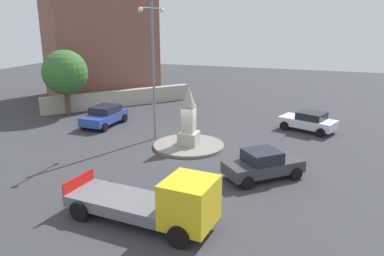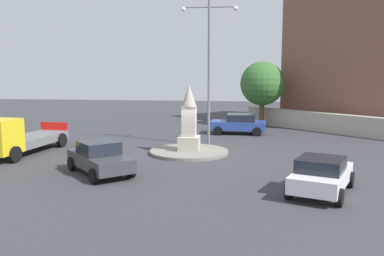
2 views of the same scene
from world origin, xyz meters
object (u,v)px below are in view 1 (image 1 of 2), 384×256
Objects in this scene: corner_building at (98,38)px; tree_near_wall at (65,73)px; truck_yellow_near_island at (159,203)px; streetlamp at (153,60)px; car_white_approaching at (309,121)px; monument at (189,119)px; car_blue_far_side at (105,115)px; car_dark_grey_waiting at (263,164)px.

corner_building reaches higher than tree_near_wall.
corner_building is at bearing 36.20° from truck_yellow_near_island.
streetlamp reaches higher than truck_yellow_near_island.
streetlamp is at bearing 118.16° from car_white_approaching.
monument reaches higher than car_blue_far_side.
truck_yellow_near_island is (-10.14, -4.70, -4.26)m from streetlamp.
truck_yellow_near_island is at bearing 162.18° from car_white_approaching.
truck_yellow_near_island is at bearing -167.69° from monument.
monument is 9.24m from car_white_approaching.
car_blue_far_side is at bearing 70.82° from monument.
tree_near_wall reaches higher than car_blue_far_side.
tree_near_wall reaches higher than car_dark_grey_waiting.
streetlamp is 2.15× the size of car_dark_grey_waiting.
streetlamp is 6.91m from car_blue_far_side.
corner_building reaches higher than monument.
car_white_approaching is at bearing -107.11° from corner_building.
corner_building reaches higher than car_blue_far_side.
corner_building is (15.77, 18.98, 5.05)m from car_dark_grey_waiting.
car_white_approaching is 22.34m from corner_building.
monument is at bearing -110.10° from tree_near_wall.
corner_building is at bearing 48.14° from monument.
truck_yellow_near_island is at bearing 152.33° from car_dark_grey_waiting.
tree_near_wall reaches higher than monument.
truck_yellow_near_island is 1.18× the size of tree_near_wall.
streetlamp is 16.08m from corner_building.
truck_yellow_near_island is at bearing -155.11° from streetlamp.
tree_near_wall is at bearing 69.27° from streetlamp.
streetlamp is 1.39× the size of truck_yellow_near_island.
streetlamp is 11.81m from car_white_approaching.
truck_yellow_near_island is (-15.29, 4.92, 0.26)m from car_white_approaching.
tree_near_wall is at bearing 45.93° from truck_yellow_near_island.
tree_near_wall is (-1.56, 19.10, 2.79)m from car_white_approaching.
streetlamp reaches higher than car_white_approaching.
streetlamp is at bearing 72.17° from monument.
car_white_approaching is 19.36m from tree_near_wall.
corner_building is (9.76, 6.24, 5.03)m from car_blue_far_side.
streetlamp is at bearing -110.73° from tree_near_wall.
streetlamp is at bearing 61.59° from car_dark_grey_waiting.
corner_building reaches higher than streetlamp.
car_dark_grey_waiting is (-9.37, 1.81, 0.01)m from car_white_approaching.
car_blue_far_side is 5.61m from tree_near_wall.
truck_yellow_near_island reaches higher than car_blue_far_side.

